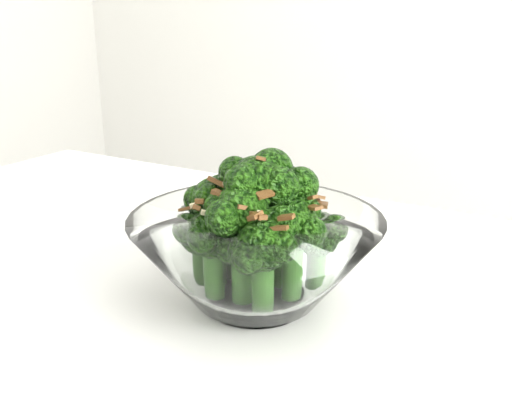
% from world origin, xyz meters
% --- Properties ---
extents(broccoli_dish, '(0.20, 0.20, 0.13)m').
position_xyz_m(broccoli_dish, '(-0.07, 0.13, 0.80)').
color(broccoli_dish, white).
rests_on(broccoli_dish, table).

